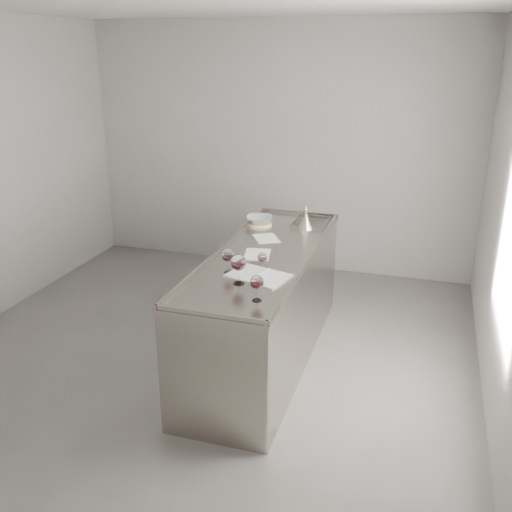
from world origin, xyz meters
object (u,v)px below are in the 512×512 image
(counter, at_px, (265,307))
(wine_funnel, at_px, (306,221))
(wine_glass_middle, at_px, (238,263))
(notebook, at_px, (259,276))
(wine_glass_left, at_px, (228,256))
(wine_glass_small, at_px, (262,258))
(wine_glass_right, at_px, (257,283))
(ceramic_bowl, at_px, (259,219))

(counter, height_order, wine_funnel, wine_funnel)
(wine_glass_middle, xyz_separation_m, notebook, (0.10, 0.17, -0.15))
(counter, height_order, wine_glass_middle, wine_glass_middle)
(wine_glass_middle, xyz_separation_m, wine_funnel, (0.16, 1.40, -0.09))
(wine_glass_left, height_order, wine_glass_small, wine_glass_left)
(wine_glass_left, distance_m, notebook, 0.27)
(wine_glass_small, height_order, notebook, wine_glass_small)
(wine_glass_left, bearing_deg, wine_glass_middle, -50.87)
(wine_glass_left, bearing_deg, wine_glass_right, -49.52)
(counter, xyz_separation_m, wine_glass_right, (0.20, -0.88, 0.59))
(wine_glass_right, relative_size, wine_funnel, 0.81)
(wine_funnel, bearing_deg, counter, -102.05)
(counter, distance_m, wine_glass_right, 1.08)
(wine_glass_middle, xyz_separation_m, wine_glass_right, (0.21, -0.23, -0.03))
(wine_glass_middle, height_order, notebook, wine_glass_middle)
(notebook, distance_m, wine_funnel, 1.23)
(wine_glass_left, relative_size, wine_glass_middle, 0.86)
(wine_glass_middle, height_order, wine_glass_right, wine_glass_middle)
(ceramic_bowl, height_order, wine_funnel, wine_funnel)
(wine_glass_left, relative_size, wine_glass_small, 1.26)
(wine_glass_small, bearing_deg, wine_glass_middle, -108.40)
(wine_glass_right, distance_m, notebook, 0.43)
(counter, xyz_separation_m, wine_glass_left, (-0.14, -0.47, 0.60))
(wine_glass_right, distance_m, wine_funnel, 1.63)
(wine_glass_small, height_order, ceramic_bowl, wine_glass_small)
(notebook, relative_size, wine_funnel, 2.25)
(wine_glass_middle, height_order, ceramic_bowl, wine_glass_middle)
(counter, distance_m, wine_funnel, 0.93)
(wine_glass_left, bearing_deg, wine_glass_small, 22.86)
(wine_glass_small, distance_m, notebook, 0.14)
(counter, relative_size, wine_glass_right, 13.62)
(wine_glass_small, relative_size, notebook, 0.30)
(counter, height_order, ceramic_bowl, ceramic_bowl)
(wine_glass_middle, height_order, wine_glass_small, wine_glass_middle)
(wine_glass_right, xyz_separation_m, wine_glass_small, (-0.12, 0.50, -0.02))
(counter, bearing_deg, wine_glass_left, -106.77)
(wine_glass_middle, bearing_deg, ceramic_bowl, 101.16)
(wine_glass_middle, relative_size, ceramic_bowl, 0.90)
(wine_glass_left, distance_m, wine_glass_middle, 0.22)
(wine_glass_left, xyz_separation_m, wine_funnel, (0.30, 1.22, -0.06))
(counter, bearing_deg, wine_glass_small, -76.66)
(wine_glass_right, bearing_deg, wine_glass_middle, 131.45)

